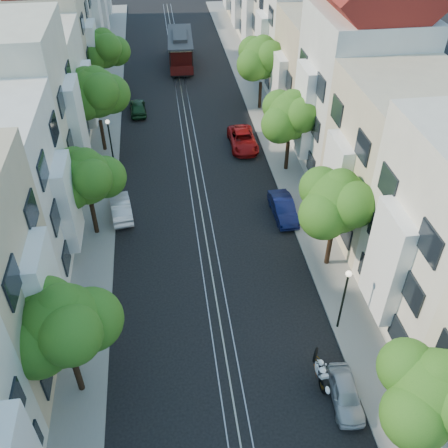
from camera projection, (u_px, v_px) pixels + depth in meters
name	position (u px, v px, depth m)	size (l,w,h in m)	color
ground	(188.00, 128.00, 45.13)	(200.00, 200.00, 0.00)	black
sidewalk_east	(266.00, 122.00, 45.85)	(2.50, 80.00, 0.12)	gray
sidewalk_west	(106.00, 133.00, 44.33)	(2.50, 80.00, 0.12)	gray
rail_left	(182.00, 128.00, 45.06)	(0.06, 80.00, 0.02)	gray
rail_slot	(188.00, 128.00, 45.12)	(0.06, 80.00, 0.02)	gray
rail_right	(194.00, 127.00, 45.18)	(0.06, 80.00, 0.02)	gray
lane_line	(188.00, 128.00, 45.13)	(0.08, 80.00, 0.01)	tan
townhouses_east	(322.00, 66.00, 43.06)	(7.75, 72.00, 12.00)	beige
townhouses_west	(40.00, 82.00, 40.62)	(7.75, 72.00, 11.76)	silver
tree_e_a	(434.00, 393.00, 19.20)	(4.72, 3.87, 6.27)	black
tree_e_b	(338.00, 203.00, 28.25)	(4.93, 4.08, 6.68)	black
tree_e_c	(291.00, 117.00, 36.82)	(4.84, 3.99, 6.52)	black
tree_e_d	(262.00, 59.00, 45.13)	(5.01, 4.16, 6.85)	black
tree_w_a	(64.00, 326.00, 21.33)	(4.93, 4.08, 6.68)	black
tree_w_b	(87.00, 179.00, 30.80)	(4.72, 3.87, 6.27)	black
tree_w_c	(96.00, 94.00, 38.86)	(5.13, 4.28, 7.09)	black
tree_w_d	(104.00, 50.00, 47.64)	(4.84, 3.99, 6.52)	black
lamp_east	(345.00, 292.00, 25.49)	(0.32, 0.32, 4.16)	black
lamp_west	(110.00, 137.00, 38.05)	(0.32, 0.32, 4.16)	black
sportbike_rider	(320.00, 371.00, 24.08)	(0.61, 2.03, 1.64)	black
cable_car	(181.00, 48.00, 55.70)	(3.04, 8.64, 3.28)	black
parked_car_e_near	(346.00, 394.00, 23.49)	(1.32, 3.27, 1.11)	#B4B9C1
parked_car_e_mid	(283.00, 208.00, 34.65)	(1.37, 3.94, 1.30)	#0C1340
parked_car_e_far	(243.00, 140.00, 42.12)	(2.18, 4.74, 1.32)	#9C0E0E
parked_car_w_mid	(121.00, 208.00, 34.73)	(1.35, 3.86, 1.27)	silver
parked_car_w_far	(138.00, 107.00, 47.01)	(1.47, 3.67, 1.25)	#15351A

